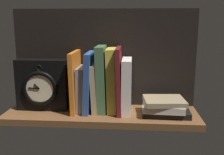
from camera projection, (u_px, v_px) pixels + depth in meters
ground_plane at (102, 115)px, 106.85cm from camera, size 75.37×22.38×2.50cm
back_panel at (104, 58)px, 112.72cm from camera, size 75.37×1.20×40.05cm
book_orange_pandolfini at (76, 81)px, 106.58cm from camera, size 2.12×16.62×23.55cm
book_gray_chess at (82, 89)px, 107.01cm from camera, size 2.87×12.65×17.56cm
book_blue_modern at (89, 82)px, 106.19cm from camera, size 3.13×15.40×23.38cm
book_tan_shortstories at (95, 88)px, 106.48cm from camera, size 2.90×12.54×18.76cm
book_green_romantic at (102, 79)px, 105.51cm from camera, size 4.11×12.19×25.87cm
book_yellow_seinlanguage at (112, 80)px, 105.31cm from camera, size 4.26×12.13×24.97cm
book_maroon_dawkins at (119, 80)px, 105.05cm from camera, size 2.52×16.50×25.29cm
book_white_catcher at (127, 86)px, 105.28cm from camera, size 3.72×14.02×20.90cm
framed_clock at (42, 85)px, 107.44cm from camera, size 20.34×6.99×20.34cm
book_stack_side at (164, 107)px, 102.26cm from camera, size 18.21×14.12×6.45cm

